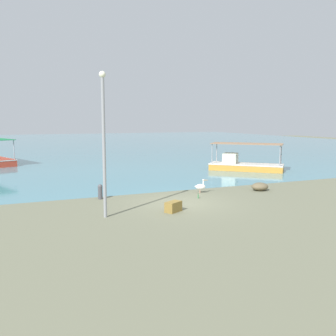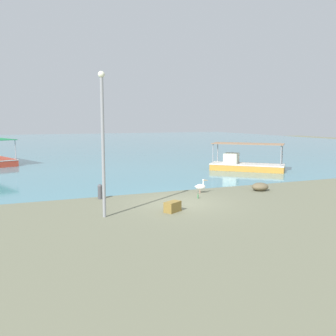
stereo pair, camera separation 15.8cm
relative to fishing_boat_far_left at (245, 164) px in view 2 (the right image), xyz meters
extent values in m
plane|color=#707158|center=(-9.75, -8.95, -0.52)|extent=(120.00, 120.00, 0.00)
cube|color=teal|center=(-9.75, 39.05, -0.52)|extent=(110.00, 90.00, 0.00)
cube|color=orange|center=(0.13, -0.12, -0.24)|extent=(5.62, 5.37, 0.55)
cube|color=silver|center=(0.13, -0.12, -0.01)|extent=(5.68, 5.42, 0.08)
cylinder|color=#99999E|center=(2.68, -1.27, 0.83)|extent=(0.08, 0.08, 1.60)
cylinder|color=#99999E|center=(1.51, -2.55, 0.83)|extent=(0.08, 0.08, 1.60)
cylinder|color=#99999E|center=(-1.25, 2.31, 0.83)|extent=(0.08, 0.08, 1.60)
cylinder|color=#99999E|center=(-2.41, 1.03, 0.83)|extent=(0.08, 0.08, 1.60)
cube|color=#977051|center=(0.13, -0.12, 1.66)|extent=(5.54, 5.30, 0.05)
cube|color=beige|center=(-0.83, 0.76, 0.44)|extent=(1.74, 1.76, 0.82)
cylinder|color=#99999E|center=(-17.26, 10.00, 0.95)|extent=(0.08, 0.08, 1.71)
cylinder|color=#E0997A|center=(-7.71, -7.02, -0.41)|extent=(0.03, 0.03, 0.22)
cylinder|color=#E0997A|center=(-7.75, -7.12, -0.41)|extent=(0.03, 0.03, 0.22)
ellipsoid|color=white|center=(-7.70, -7.08, -0.17)|extent=(0.62, 0.45, 0.32)
ellipsoid|color=white|center=(-7.94, -6.99, -0.15)|extent=(0.19, 0.17, 0.10)
cylinder|color=white|center=(-7.56, -7.13, 0.06)|extent=(0.07, 0.07, 0.26)
sphere|color=white|center=(-7.56, -7.13, 0.22)|extent=(0.11, 0.11, 0.11)
cone|color=#E5933F|center=(-7.40, -7.19, 0.21)|extent=(0.30, 0.16, 0.06)
cylinder|color=gray|center=(-13.88, -10.19, 2.39)|extent=(0.14, 0.14, 5.83)
sphere|color=#EAEACC|center=(-13.88, -10.19, 5.42)|extent=(0.28, 0.28, 0.28)
cylinder|color=#47474C|center=(-13.28, -6.51, -0.20)|extent=(0.23, 0.23, 0.64)
sphere|color=#4C4C51|center=(-13.28, -6.51, 0.14)|extent=(0.25, 0.25, 0.25)
ellipsoid|color=brown|center=(-4.15, -7.76, -0.29)|extent=(1.00, 0.85, 0.47)
cube|color=olive|center=(-10.84, -10.45, -0.29)|extent=(0.89, 0.77, 0.47)
cylinder|color=#3F7F4C|center=(-8.48, -8.31, -0.42)|extent=(0.07, 0.07, 0.20)
cylinder|color=#3F7F4C|center=(-8.48, -8.31, -0.29)|extent=(0.03, 0.03, 0.07)
camera|label=1|loc=(-17.41, -25.52, 3.61)|focal=40.00mm
camera|label=2|loc=(-17.26, -25.58, 3.61)|focal=40.00mm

